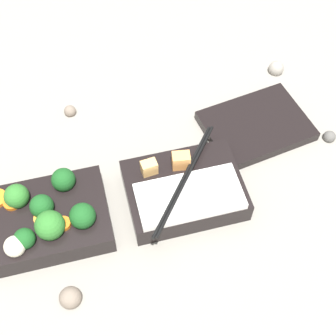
% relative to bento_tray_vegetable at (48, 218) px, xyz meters
% --- Properties ---
extents(ground_plane, '(3.00, 3.00, 0.00)m').
position_rel_bento_tray_vegetable_xyz_m(ground_plane, '(0.11, 0.00, -0.03)').
color(ground_plane, gray).
extents(bento_tray_vegetable, '(0.18, 0.13, 0.07)m').
position_rel_bento_tray_vegetable_xyz_m(bento_tray_vegetable, '(0.00, 0.00, 0.00)').
color(bento_tray_vegetable, black).
rests_on(bento_tray_vegetable, ground_plane).
extents(bento_tray_rice, '(0.18, 0.18, 0.07)m').
position_rel_bento_tray_vegetable_xyz_m(bento_tray_rice, '(0.21, -0.00, -0.00)').
color(bento_tray_rice, black).
rests_on(bento_tray_rice, ground_plane).
extents(bento_lid, '(0.20, 0.16, 0.02)m').
position_rel_bento_tray_vegetable_xyz_m(bento_lid, '(0.37, 0.10, -0.02)').
color(bento_lid, black).
rests_on(bento_lid, ground_plane).
extents(pebble_0, '(0.03, 0.03, 0.03)m').
position_rel_bento_tray_vegetable_xyz_m(pebble_0, '(0.46, 0.23, -0.02)').
color(pebble_0, gray).
rests_on(pebble_0, ground_plane).
extents(pebble_1, '(0.02, 0.02, 0.02)m').
position_rel_bento_tray_vegetable_xyz_m(pebble_1, '(0.49, 0.05, -0.02)').
color(pebble_1, '#595651').
rests_on(pebble_1, ground_plane).
extents(pebble_2, '(0.03, 0.03, 0.03)m').
position_rel_bento_tray_vegetable_xyz_m(pebble_2, '(0.01, -0.12, -0.02)').
color(pebble_2, '#7A6B5B').
rests_on(pebble_2, ground_plane).
extents(pebble_3, '(0.02, 0.02, 0.02)m').
position_rel_bento_tray_vegetable_xyz_m(pebble_3, '(0.06, 0.22, -0.02)').
color(pebble_3, '#7A6B5B').
rests_on(pebble_3, ground_plane).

